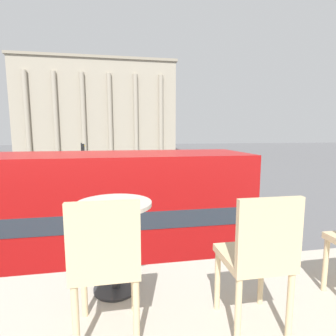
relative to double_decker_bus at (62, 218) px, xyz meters
The scene contains 12 objects.
double_decker_bus is the anchor object (origin of this frame).
cafe_dining_table 5.79m from the double_decker_bus, 73.20° to the right, with size 0.60×0.60×0.73m.
cafe_chair_0 6.26m from the double_decker_bus, 74.96° to the right, with size 0.40×0.40×0.91m.
cafe_chair_1 6.64m from the double_decker_bus, 67.12° to the right, with size 0.40×0.40×0.91m.
plaza_building_left 52.44m from the double_decker_bus, 93.17° to the left, with size 31.47×14.41×18.84m.
traffic_light_near 5.73m from the double_decker_bus, 95.14° to the left, with size 0.42×0.24×3.33m.
traffic_light_mid 12.34m from the double_decker_bus, 75.74° to the left, with size 0.42×0.24×3.30m.
traffic_light_far 20.12m from the double_decker_bus, 96.34° to the left, with size 0.42×0.24×3.54m.
car_black 15.68m from the double_decker_bus, 116.75° to the left, with size 4.20×1.93×1.35m.
car_maroon 13.57m from the double_decker_bus, 55.42° to the left, with size 4.20×1.93×1.35m.
pedestrian_yellow 20.50m from the double_decker_bus, 55.56° to the left, with size 0.32×0.32×1.78m.
pedestrian_grey 8.19m from the double_decker_bus, 74.34° to the left, with size 0.32×0.32×1.72m.
Camera 1 is at (0.84, -2.39, 4.60)m, focal length 28.00 mm.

